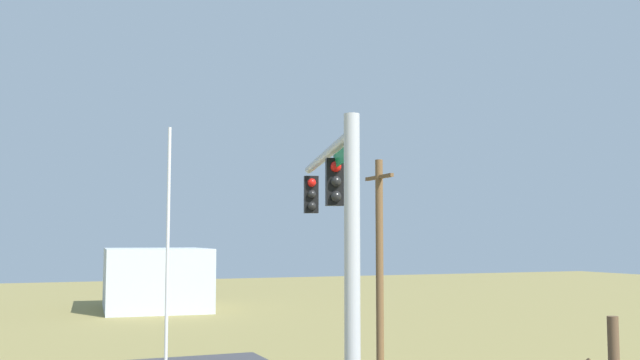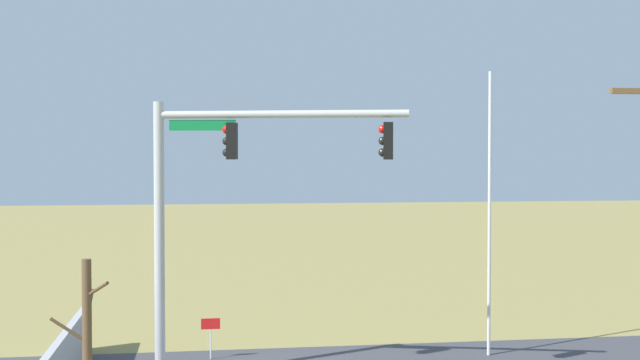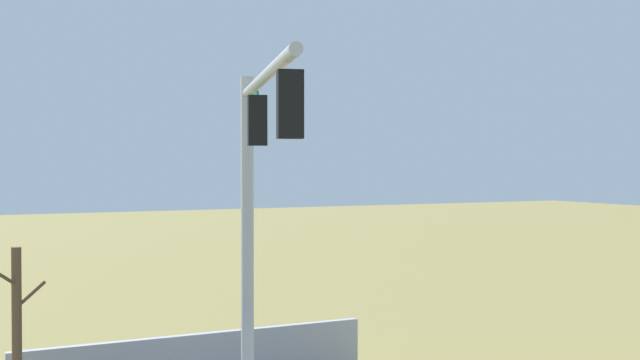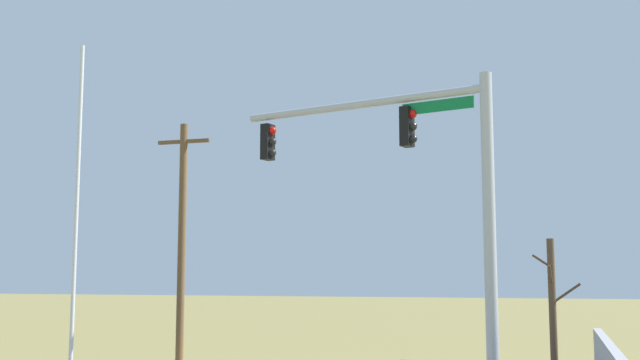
% 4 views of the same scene
% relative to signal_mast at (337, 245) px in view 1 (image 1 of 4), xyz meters
% --- Properties ---
extents(signal_mast, '(6.55, 1.95, 7.46)m').
position_rel_signal_mast_xyz_m(signal_mast, '(0.00, 0.00, 0.00)').
color(signal_mast, '#B2B5BA').
rests_on(signal_mast, ground_plane).
extents(flagpole, '(0.10, 0.10, 8.55)m').
position_rel_signal_mast_xyz_m(flagpole, '(-8.08, -1.82, -0.88)').
color(flagpole, silver).
rests_on(flagpole, ground_plane).
extents(utility_pole, '(1.90, 0.26, 7.99)m').
position_rel_signal_mast_xyz_m(utility_pole, '(-8.99, 5.55, -0.99)').
color(utility_pole, brown).
rests_on(utility_pole, ground_plane).
extents(distant_building, '(10.82, 8.27, 4.58)m').
position_rel_signal_mast_xyz_m(distant_building, '(-42.49, 3.70, -2.86)').
color(distant_building, silver).
rests_on(distant_building, ground_plane).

